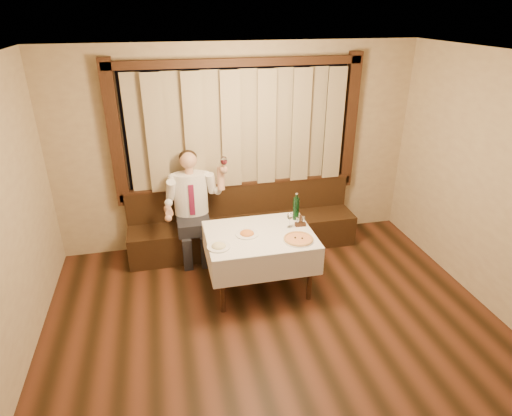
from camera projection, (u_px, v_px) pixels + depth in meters
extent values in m
cube|color=black|center=(302.00, 395.00, 3.88)|extent=(5.00, 6.00, 0.01)
cube|color=silver|center=(323.00, 76.00, 2.68)|extent=(5.00, 6.00, 0.01)
cube|color=tan|center=(238.00, 149.00, 5.92)|extent=(5.00, 0.01, 2.80)
cube|color=black|center=(238.00, 128.00, 5.77)|extent=(3.00, 0.02, 1.60)
cube|color=orange|center=(188.00, 153.00, 5.75)|extent=(0.50, 0.01, 0.40)
cube|color=black|center=(240.00, 187.00, 6.10)|extent=(3.30, 0.12, 0.10)
cube|color=black|center=(238.00, 62.00, 5.37)|extent=(3.30, 0.12, 0.10)
cube|color=black|center=(115.00, 136.00, 5.41)|extent=(0.16, 0.12, 1.90)
cube|color=black|center=(350.00, 122.00, 6.06)|extent=(0.16, 0.12, 1.90)
cube|color=#867056|center=(240.00, 130.00, 5.68)|extent=(2.90, 0.08, 1.55)
cube|color=black|center=(244.00, 234.00, 6.14)|extent=(3.20, 0.60, 0.45)
cube|color=black|center=(240.00, 199.00, 6.16)|extent=(3.20, 0.12, 0.45)
cube|color=black|center=(240.00, 183.00, 6.05)|extent=(3.20, 0.14, 0.04)
cylinder|color=black|center=(222.00, 286.00, 4.79)|extent=(0.06, 0.06, 0.71)
cylinder|color=black|center=(310.00, 274.00, 5.00)|extent=(0.06, 0.06, 0.71)
cylinder|color=black|center=(213.00, 252.00, 5.44)|extent=(0.06, 0.06, 0.71)
cylinder|color=black|center=(291.00, 243.00, 5.65)|extent=(0.06, 0.06, 0.71)
cube|color=black|center=(260.00, 236.00, 5.06)|extent=(1.20, 0.90, 0.04)
cube|color=silver|center=(260.00, 234.00, 5.05)|extent=(1.26, 0.96, 0.01)
cube|color=silver|center=(270.00, 268.00, 4.70)|extent=(1.26, 0.01, 0.35)
cube|color=silver|center=(251.00, 228.00, 5.55)|extent=(1.26, 0.01, 0.35)
cube|color=silver|center=(207.00, 253.00, 5.00)|extent=(0.01, 0.96, 0.35)
cube|color=silver|center=(310.00, 241.00, 5.25)|extent=(0.01, 0.96, 0.35)
cylinder|color=white|center=(298.00, 240.00, 4.91)|extent=(0.36, 0.36, 0.01)
cylinder|color=#D3471F|center=(298.00, 239.00, 4.90)|extent=(0.33, 0.33, 0.01)
torus|color=#BE8649|center=(298.00, 239.00, 4.90)|extent=(0.34, 0.34, 0.03)
sphere|color=black|center=(295.00, 238.00, 4.91)|extent=(0.02, 0.02, 0.02)
sphere|color=black|center=(302.00, 238.00, 4.90)|extent=(0.02, 0.02, 0.02)
cylinder|color=white|center=(247.00, 234.00, 5.02)|extent=(0.27, 0.27, 0.02)
ellipsoid|color=#C85C20|center=(247.00, 231.00, 5.00)|extent=(0.17, 0.17, 0.08)
cylinder|color=white|center=(219.00, 247.00, 4.76)|extent=(0.26, 0.26, 0.02)
ellipsoid|color=beige|center=(219.00, 243.00, 4.74)|extent=(0.16, 0.16, 0.07)
cylinder|color=#0D3F19|center=(296.00, 209.00, 5.33)|extent=(0.08, 0.08, 0.29)
cylinder|color=#0D3F19|center=(297.00, 197.00, 5.26)|extent=(0.03, 0.03, 0.07)
cylinder|color=silver|center=(297.00, 194.00, 5.25)|extent=(0.04, 0.04, 0.01)
cylinder|color=white|center=(289.00, 227.00, 5.20)|extent=(0.06, 0.06, 0.01)
cylinder|color=white|center=(290.00, 223.00, 5.17)|extent=(0.01, 0.01, 0.10)
ellipsoid|color=white|center=(290.00, 216.00, 5.13)|extent=(0.07, 0.07, 0.09)
cube|color=black|center=(300.00, 224.00, 5.22)|extent=(0.13, 0.07, 0.04)
cube|color=black|center=(301.00, 219.00, 5.19)|extent=(0.02, 0.06, 0.10)
cylinder|color=white|center=(297.00, 221.00, 5.20)|extent=(0.03, 0.03, 0.07)
cylinder|color=silver|center=(298.00, 218.00, 5.18)|extent=(0.04, 0.04, 0.01)
cylinder|color=white|center=(303.00, 220.00, 5.21)|extent=(0.03, 0.03, 0.07)
cylinder|color=silver|center=(304.00, 217.00, 5.19)|extent=(0.04, 0.04, 0.01)
cube|color=black|center=(193.00, 224.00, 5.75)|extent=(0.43, 0.48, 0.17)
cube|color=black|center=(188.00, 254.00, 5.65)|extent=(0.12, 0.13, 0.45)
cube|color=black|center=(206.00, 252.00, 5.70)|extent=(0.12, 0.13, 0.45)
ellipsoid|color=white|center=(191.00, 194.00, 5.73)|extent=(0.45, 0.28, 0.58)
cube|color=maroon|center=(192.00, 200.00, 5.62)|extent=(0.07, 0.01, 0.43)
cylinder|color=tan|center=(189.00, 170.00, 5.59)|extent=(0.11, 0.11, 0.09)
sphere|color=tan|center=(188.00, 160.00, 5.53)|extent=(0.23, 0.23, 0.23)
ellipsoid|color=black|center=(188.00, 157.00, 5.54)|extent=(0.23, 0.23, 0.17)
sphere|color=white|center=(173.00, 178.00, 5.58)|extent=(0.14, 0.14, 0.14)
sphere|color=white|center=(206.00, 176.00, 5.67)|extent=(0.14, 0.14, 0.14)
sphere|color=tan|center=(168.00, 218.00, 5.33)|extent=(0.09, 0.09, 0.09)
sphere|color=tan|center=(224.00, 169.00, 5.49)|extent=(0.10, 0.10, 0.10)
cylinder|color=white|center=(224.00, 167.00, 5.45)|extent=(0.01, 0.01, 0.12)
ellipsoid|color=white|center=(224.00, 160.00, 5.41)|extent=(0.09, 0.09, 0.11)
ellipsoid|color=#4C070F|center=(224.00, 162.00, 5.42)|extent=(0.07, 0.07, 0.06)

